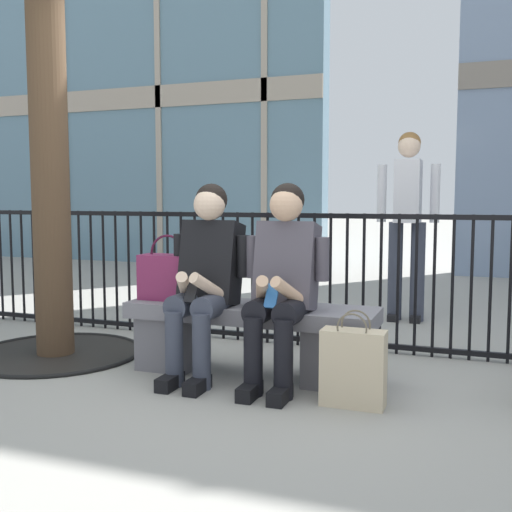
# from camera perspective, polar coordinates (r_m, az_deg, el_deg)

# --- Properties ---
(ground_plane) EXTENTS (60.00, 60.00, 0.00)m
(ground_plane) POSITION_cam_1_polar(r_m,az_deg,el_deg) (3.96, -0.51, -11.00)
(ground_plane) COLOR #9E9B93
(stone_bench) EXTENTS (1.60, 0.44, 0.45)m
(stone_bench) POSITION_cam_1_polar(r_m,az_deg,el_deg) (3.89, -0.52, -7.17)
(stone_bench) COLOR slate
(stone_bench) RESTS_ON ground
(seated_person_with_phone) EXTENTS (0.52, 0.66, 1.21)m
(seated_person_with_phone) POSITION_cam_1_polar(r_m,az_deg,el_deg) (3.81, -4.76, -1.68)
(seated_person_with_phone) COLOR #383D4C
(seated_person_with_phone) RESTS_ON ground
(seated_person_companion) EXTENTS (0.52, 0.66, 1.21)m
(seated_person_companion) POSITION_cam_1_polar(r_m,az_deg,el_deg) (3.62, 2.47, -2.03)
(seated_person_companion) COLOR black
(seated_person_companion) RESTS_ON ground
(handbag_on_bench) EXTENTS (0.37, 0.18, 0.43)m
(handbag_on_bench) POSITION_cam_1_polar(r_m,az_deg,el_deg) (4.06, -8.23, -1.87)
(handbag_on_bench) COLOR #7A234C
(handbag_on_bench) RESTS_ON stone_bench
(shopping_bag) EXTENTS (0.34, 0.15, 0.52)m
(shopping_bag) POSITION_cam_1_polar(r_m,az_deg,el_deg) (3.37, 9.08, -10.23)
(shopping_bag) COLOR beige
(shopping_bag) RESTS_ON ground
(bystander_at_railing) EXTENTS (0.55, 0.38, 1.71)m
(bystander_at_railing) POSITION_cam_1_polar(r_m,az_deg,el_deg) (5.69, 14.00, 4.10)
(bystander_at_railing) COLOR #383D4C
(bystander_at_railing) RESTS_ON ground
(plaza_railing) EXTENTS (9.55, 0.04, 1.01)m
(plaza_railing) POSITION_cam_1_polar(r_m,az_deg,el_deg) (4.64, 3.24, -2.11)
(plaza_railing) COLOR black
(plaza_railing) RESTS_ON ground
(building_facade_left) EXTENTS (9.40, 0.43, 9.00)m
(building_facade_left) POSITION_cam_1_polar(r_m,az_deg,el_deg) (12.17, -17.06, 21.44)
(building_facade_left) COLOR slate
(building_facade_left) RESTS_ON ground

